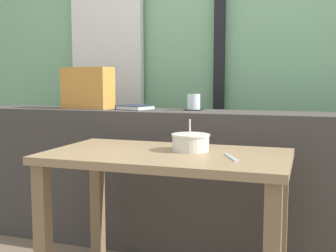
{
  "coord_description": "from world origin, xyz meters",
  "views": [
    {
      "loc": [
        0.65,
        -1.8,
        1.01
      ],
      "look_at": [
        -0.09,
        0.41,
        0.76
      ],
      "focal_mm": 44.66,
      "sensor_mm": 36.0,
      "label": 1
    }
  ],
  "objects_px": {
    "closed_book": "(135,107)",
    "throw_pillow": "(88,88)",
    "soup_bowl": "(190,143)",
    "breakfast_table": "(167,179)",
    "fork_utensil": "(231,157)",
    "coaster_square": "(193,110)",
    "juice_glass": "(193,102)"
  },
  "relations": [
    {
      "from": "closed_book",
      "to": "fork_utensil",
      "type": "xyz_separation_m",
      "value": [
        0.71,
        -0.66,
        -0.15
      ]
    },
    {
      "from": "fork_utensil",
      "to": "throw_pillow",
      "type": "bearing_deg",
      "value": 121.4
    },
    {
      "from": "throw_pillow",
      "to": "soup_bowl",
      "type": "distance_m",
      "value": 1.02
    },
    {
      "from": "throw_pillow",
      "to": "soup_bowl",
      "type": "xyz_separation_m",
      "value": [
        0.83,
        -0.55,
        -0.23
      ]
    },
    {
      "from": "juice_glass",
      "to": "fork_utensil",
      "type": "xyz_separation_m",
      "value": [
        0.36,
        -0.73,
        -0.18
      ]
    },
    {
      "from": "breakfast_table",
      "to": "coaster_square",
      "type": "relative_size",
      "value": 10.64
    },
    {
      "from": "juice_glass",
      "to": "soup_bowl",
      "type": "bearing_deg",
      "value": -75.72
    },
    {
      "from": "breakfast_table",
      "to": "throw_pillow",
      "type": "height_order",
      "value": "throw_pillow"
    },
    {
      "from": "closed_book",
      "to": "soup_bowl",
      "type": "relative_size",
      "value": 1.3
    },
    {
      "from": "coaster_square",
      "to": "juice_glass",
      "type": "xyz_separation_m",
      "value": [
        0.0,
        0.0,
        0.04
      ]
    },
    {
      "from": "breakfast_table",
      "to": "closed_book",
      "type": "xyz_separation_m",
      "value": [
        -0.41,
        0.62,
        0.28
      ]
    },
    {
      "from": "throw_pillow",
      "to": "soup_bowl",
      "type": "relative_size",
      "value": 1.83
    },
    {
      "from": "throw_pillow",
      "to": "juice_glass",
      "type": "bearing_deg",
      "value": 5.36
    },
    {
      "from": "breakfast_table",
      "to": "fork_utensil",
      "type": "height_order",
      "value": "fork_utensil"
    },
    {
      "from": "juice_glass",
      "to": "fork_utensil",
      "type": "bearing_deg",
      "value": -63.74
    },
    {
      "from": "breakfast_table",
      "to": "coaster_square",
      "type": "xyz_separation_m",
      "value": [
        -0.07,
        0.69,
        0.27
      ]
    },
    {
      "from": "breakfast_table",
      "to": "soup_bowl",
      "type": "height_order",
      "value": "soup_bowl"
    },
    {
      "from": "breakfast_table",
      "to": "fork_utensil",
      "type": "xyz_separation_m",
      "value": [
        0.29,
        -0.05,
        0.13
      ]
    },
    {
      "from": "closed_book",
      "to": "throw_pillow",
      "type": "height_order",
      "value": "throw_pillow"
    },
    {
      "from": "coaster_square",
      "to": "closed_book",
      "type": "bearing_deg",
      "value": -168.35
    },
    {
      "from": "soup_bowl",
      "to": "fork_utensil",
      "type": "xyz_separation_m",
      "value": [
        0.21,
        -0.12,
        -0.03
      ]
    },
    {
      "from": "breakfast_table",
      "to": "soup_bowl",
      "type": "xyz_separation_m",
      "value": [
        0.09,
        0.07,
        0.16
      ]
    },
    {
      "from": "breakfast_table",
      "to": "fork_utensil",
      "type": "relative_size",
      "value": 6.26
    },
    {
      "from": "breakfast_table",
      "to": "closed_book",
      "type": "height_order",
      "value": "closed_book"
    },
    {
      "from": "throw_pillow",
      "to": "soup_bowl",
      "type": "bearing_deg",
      "value": -33.63
    },
    {
      "from": "coaster_square",
      "to": "throw_pillow",
      "type": "bearing_deg",
      "value": -174.64
    },
    {
      "from": "breakfast_table",
      "to": "coaster_square",
      "type": "height_order",
      "value": "coaster_square"
    },
    {
      "from": "coaster_square",
      "to": "fork_utensil",
      "type": "relative_size",
      "value": 0.59
    },
    {
      "from": "breakfast_table",
      "to": "throw_pillow",
      "type": "distance_m",
      "value": 1.05
    },
    {
      "from": "juice_glass",
      "to": "throw_pillow",
      "type": "distance_m",
      "value": 0.68
    },
    {
      "from": "breakfast_table",
      "to": "coaster_square",
      "type": "distance_m",
      "value": 0.74
    },
    {
      "from": "coaster_square",
      "to": "juice_glass",
      "type": "distance_m",
      "value": 0.04
    }
  ]
}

